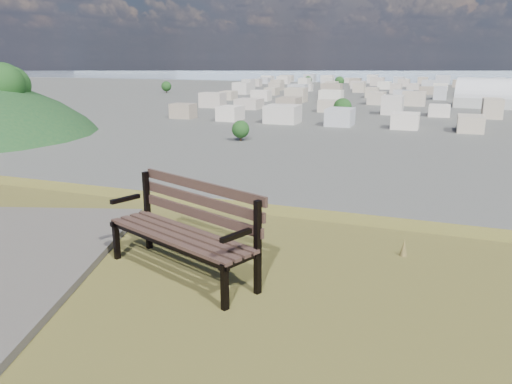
% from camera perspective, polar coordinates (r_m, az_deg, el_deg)
% --- Properties ---
extents(park_bench, '(1.71, 1.09, 0.86)m').
position_cam_1_polar(park_bench, '(4.68, -7.90, -3.62)').
color(park_bench, '#49332A').
rests_on(park_bench, hilltop_mesa).
extents(arena, '(51.42, 26.26, 20.86)m').
position_cam_1_polar(arena, '(306.49, 26.52, 9.50)').
color(arena, '#B8B8B4').
rests_on(arena, ground).
extents(city_blocks, '(395.00, 361.00, 7.00)m').
position_cam_1_polar(city_blocks, '(396.96, 20.62, 10.85)').
color(city_blocks, silver).
rests_on(city_blocks, ground).
extents(city_trees, '(406.52, 387.20, 9.98)m').
position_cam_1_polar(city_trees, '(322.89, 15.72, 10.70)').
color(city_trees, '#35261A').
rests_on(city_trees, ground).
extents(bay_water, '(2400.00, 700.00, 0.12)m').
position_cam_1_polar(bay_water, '(902.22, 21.00, 12.50)').
color(bay_water, '#9AACC4').
rests_on(bay_water, ground).
extents(far_hills, '(2050.00, 340.00, 60.00)m').
position_cam_1_polar(far_hills, '(1406.18, 18.67, 14.36)').
color(far_hills, '#889AA9').
rests_on(far_hills, ground).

